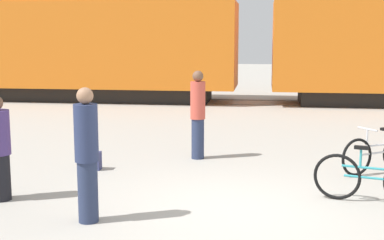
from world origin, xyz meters
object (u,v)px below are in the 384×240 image
bicycle_teal (372,179)px  freight_train (255,31)px  person_in_navy (87,155)px  bicycle_silver (377,153)px  person_in_red (198,114)px  backpack (93,161)px

bicycle_teal → freight_train: bearing=99.6°
bicycle_teal → person_in_navy: size_ratio=0.92×
bicycle_silver → person_in_red: person_in_red is taller
bicycle_teal → person_in_red: 3.95m
freight_train → person_in_navy: freight_train is taller
bicycle_silver → person_in_red: (-3.38, 0.72, 0.55)m
freight_train → person_in_red: freight_train is taller
freight_train → person_in_navy: size_ratio=14.73×
person_in_navy → backpack: (-0.84, 2.74, -0.75)m
freight_train → bicycle_teal: 12.36m
bicycle_silver → backpack: bearing=-174.9°
person_in_red → person_in_navy: person_in_navy is taller
person_in_red → backpack: person_in_red is taller
bicycle_teal → person_in_red: size_ratio=0.94×
person_in_red → bicycle_silver: bearing=-137.7°
freight_train → backpack: (-2.74, -10.57, -2.48)m
bicycle_teal → backpack: 4.97m
backpack → person_in_navy: bearing=-73.0°
bicycle_silver → backpack: (-5.20, -0.46, -0.19)m
freight_train → person_in_red: size_ratio=14.95×
bicycle_silver → person_in_red: bearing=168.0°
bicycle_silver → person_in_navy: size_ratio=0.77×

